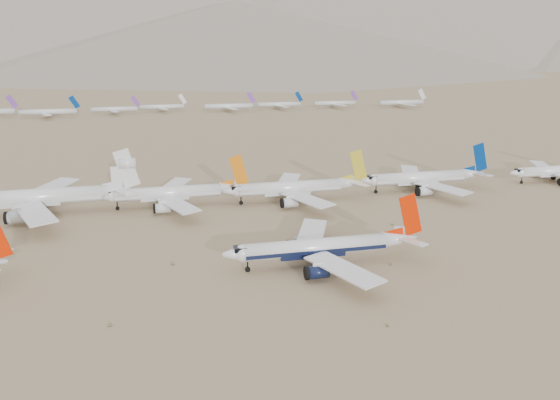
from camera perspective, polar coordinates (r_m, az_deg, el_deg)
name	(u,v)px	position (r m, az deg, el deg)	size (l,w,h in m)	color
ground	(301,276)	(135.25, 2.19, -7.95)	(7000.00, 7000.00, 0.00)	#7F674A
main_airliner	(324,247)	(140.28, 4.63, -4.93)	(50.20, 49.03, 17.71)	silver
row2_navy_widebody	(424,178)	(217.02, 14.82, 2.25)	(49.81, 48.71, 17.72)	silver
row2_gold_tail	(296,188)	(195.41, 1.64, 1.30)	(50.36, 49.25, 17.93)	silver
row2_orange_tail	(174,193)	(192.63, -11.02, 0.74)	(48.86, 47.80, 17.43)	silver
row2_white_trijet	(43,196)	(196.52, -23.48, 0.35)	(59.82, 58.47, 21.20)	silver
distant_storage_row	(136,109)	(451.07, -14.80, 9.23)	(475.62, 53.84, 14.61)	silver
foothills	(397,36)	(1341.24, 12.12, 16.41)	(4637.50, 1395.00, 155.00)	slate
desert_scrub	(323,347)	(106.26, 4.51, -15.06)	(261.14, 121.67, 0.67)	brown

